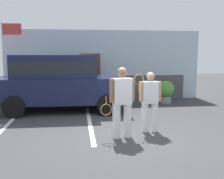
{
  "coord_description": "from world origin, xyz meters",
  "views": [
    {
      "loc": [
        -1.27,
        -6.5,
        2.1
      ],
      "look_at": [
        -0.26,
        1.2,
        1.05
      ],
      "focal_mm": 42.8,
      "sensor_mm": 36.0,
      "label": 1
    }
  ],
  "objects": [
    {
      "name": "ground_plane",
      "position": [
        0.0,
        0.0,
        0.0
      ],
      "size": [
        40.0,
        40.0,
        0.0
      ],
      "primitive_type": "plane",
      "color": "#38383A"
    },
    {
      "name": "flag_pole",
      "position": [
        -4.11,
        5.08,
        2.31
      ],
      "size": [
        0.8,
        0.05,
        3.37
      ],
      "color": "silver",
      "rests_on": "ground_plane"
    },
    {
      "name": "tennis_player_woman",
      "position": [
        0.65,
        0.34,
        0.84
      ],
      "size": [
        0.74,
        0.27,
        1.61
      ],
      "rotation": [
        0.0,
        0.0,
        3.1
      ],
      "color": "white",
      "rests_on": "ground_plane"
    },
    {
      "name": "parking_stripe_1",
      "position": [
        -0.92,
        1.5,
        0.0
      ],
      "size": [
        0.12,
        4.4,
        0.01
      ],
      "primitive_type": "cube",
      "color": "silver",
      "rests_on": "ground_plane"
    },
    {
      "name": "potted_plant_by_porch",
      "position": [
        2.46,
        4.36,
        0.53
      ],
      "size": [
        0.73,
        0.73,
        0.96
      ],
      "color": "gray",
      "rests_on": "ground_plane"
    },
    {
      "name": "tennis_player_man",
      "position": [
        -0.18,
        -0.08,
        0.91
      ],
      "size": [
        0.91,
        0.34,
        1.77
      ],
      "rotation": [
        0.0,
        0.0,
        3.29
      ],
      "color": "white",
      "rests_on": "ground_plane"
    },
    {
      "name": "parked_suv",
      "position": [
        -1.9,
        3.34,
        1.15
      ],
      "size": [
        4.63,
        2.22,
        2.05
      ],
      "rotation": [
        0.0,
        0.0,
        -0.01
      ],
      "color": "#141938",
      "rests_on": "ground_plane"
    },
    {
      "name": "house_frontage",
      "position": [
        -0.01,
        5.67,
        1.47
      ],
      "size": [
        8.76,
        0.4,
        3.14
      ],
      "color": "silver",
      "rests_on": "ground_plane"
    },
    {
      "name": "parking_stripe_0",
      "position": [
        -3.35,
        1.5,
        0.0
      ],
      "size": [
        0.12,
        4.4,
        0.01
      ],
      "primitive_type": "cube",
      "color": "silver",
      "rests_on": "ground_plane"
    }
  ]
}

